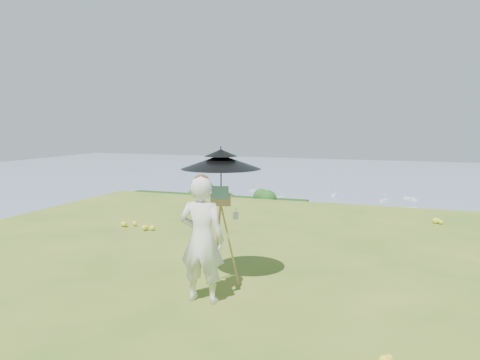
% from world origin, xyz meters
% --- Properties ---
extents(ground, '(14.00, 14.00, 0.00)m').
position_xyz_m(ground, '(0.00, 0.00, 0.00)').
color(ground, '#436E1F').
rests_on(ground, ground).
extents(shoreline_tier, '(170.00, 28.00, 8.00)m').
position_xyz_m(shoreline_tier, '(0.00, 75.00, -36.00)').
color(shoreline_tier, '#656151').
rests_on(shoreline_tier, bay_water).
extents(bay_water, '(700.00, 700.00, 0.00)m').
position_xyz_m(bay_water, '(0.00, 240.00, -34.00)').
color(bay_water, '#7288A4').
rests_on(bay_water, ground).
extents(peninsula, '(90.00, 60.00, 12.00)m').
position_xyz_m(peninsula, '(-75.00, 155.00, -29.00)').
color(peninsula, black).
rests_on(peninsula, bay_water).
extents(slope_trees, '(110.00, 50.00, 6.00)m').
position_xyz_m(slope_trees, '(0.00, 35.00, -15.00)').
color(slope_trees, '#184815').
rests_on(slope_trees, forest_slope).
extents(harbor_town, '(110.00, 22.00, 5.00)m').
position_xyz_m(harbor_town, '(0.00, 75.00, -29.50)').
color(harbor_town, silver).
rests_on(harbor_town, shoreline_tier).
extents(moored_boats, '(140.00, 140.00, 0.70)m').
position_xyz_m(moored_boats, '(-12.50, 161.00, -33.65)').
color(moored_boats, silver).
rests_on(moored_boats, bay_water).
extents(wildflowers, '(10.00, 10.50, 0.12)m').
position_xyz_m(wildflowers, '(0.00, 0.25, 0.06)').
color(wildflowers, yellow).
rests_on(wildflowers, ground).
extents(painter, '(0.63, 0.43, 1.69)m').
position_xyz_m(painter, '(-0.08, -1.31, 0.85)').
color(painter, beige).
rests_on(painter, ground).
extents(field_easel, '(0.69, 0.69, 1.49)m').
position_xyz_m(field_easel, '(-0.05, -0.69, 0.74)').
color(field_easel, '#A98147').
rests_on(field_easel, ground).
extents(sun_umbrella, '(1.40, 1.40, 0.82)m').
position_xyz_m(sun_umbrella, '(-0.06, -0.66, 1.64)').
color(sun_umbrella, black).
rests_on(sun_umbrella, field_easel).
extents(painter_cap, '(0.29, 0.32, 0.10)m').
position_xyz_m(painter_cap, '(-0.08, -1.31, 1.65)').
color(painter_cap, '#C36C6B').
rests_on(painter_cap, painter).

